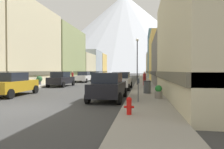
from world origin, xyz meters
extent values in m
plane|color=#3A3A3A|center=(0.00, 0.00, 0.00)|extent=(400.00, 400.00, 0.00)
cube|color=gray|center=(-6.25, 35.00, 0.07)|extent=(2.50, 100.00, 0.15)
cube|color=gray|center=(6.25, 35.00, 0.07)|extent=(2.50, 100.00, 0.15)
cube|color=beige|center=(-11.86, 15.64, 5.46)|extent=(8.73, 13.05, 10.92)
cube|color=#595444|center=(-11.86, 15.64, 1.60)|extent=(9.03, 13.05, 0.50)
cube|color=#8C9966|center=(-11.96, 29.47, 5.36)|extent=(8.93, 13.57, 10.73)
cube|color=#3F442D|center=(-11.96, 29.47, 1.60)|extent=(9.23, 13.57, 0.50)
cube|color=beige|center=(-11.95, 41.70, 3.27)|extent=(8.90, 9.84, 6.55)
cube|color=#595444|center=(-11.95, 41.70, 1.60)|extent=(9.20, 9.84, 0.50)
cube|color=#99A5B2|center=(-10.79, 51.38, 4.20)|extent=(6.59, 9.11, 8.40)
cube|color=#444A50|center=(-10.79, 51.38, 1.60)|extent=(6.89, 9.11, 0.50)
cube|color=#D8B259|center=(-11.77, 60.53, 4.04)|extent=(8.53, 8.20, 8.09)
cube|color=brown|center=(-11.77, 60.53, 1.60)|extent=(8.83, 8.20, 0.50)
cube|color=#66605B|center=(11.30, 18.33, 3.18)|extent=(7.60, 11.88, 6.36)
cube|color=#2D2B29|center=(11.30, 18.33, 1.60)|extent=(7.90, 11.88, 0.50)
cube|color=#D8B259|center=(12.38, 30.82, 4.50)|extent=(9.76, 13.09, 9.00)
cube|color=brown|center=(12.38, 30.82, 1.60)|extent=(10.06, 13.09, 0.50)
cube|color=slate|center=(12.00, 42.97, 5.96)|extent=(9.01, 10.92, 11.93)
cube|color=#22333F|center=(12.00, 42.97, 1.60)|extent=(9.31, 10.92, 0.50)
cube|color=#D8B259|center=(10.74, 54.63, 3.74)|extent=(6.49, 11.49, 7.48)
cube|color=brown|center=(10.74, 54.63, 1.60)|extent=(6.79, 11.49, 0.50)
cube|color=#99A5B2|center=(11.96, 65.05, 4.27)|extent=(8.92, 9.07, 8.54)
cube|color=#444A50|center=(11.96, 65.05, 1.60)|extent=(9.22, 9.07, 0.50)
cube|color=#B28419|center=(-3.80, 4.88, 0.74)|extent=(2.02, 4.47, 0.80)
cube|color=#1E232D|center=(-3.79, 4.63, 1.46)|extent=(1.69, 2.26, 0.64)
cylinder|color=black|center=(-4.79, 6.49, 0.34)|extent=(0.25, 0.69, 0.68)
cylinder|color=black|center=(-2.95, 6.56, 0.34)|extent=(0.25, 0.69, 0.68)
cylinder|color=black|center=(-2.81, 3.27, 0.34)|extent=(0.25, 0.69, 0.68)
cube|color=black|center=(-3.80, 13.77, 0.74)|extent=(1.89, 4.42, 0.80)
cube|color=#1E232D|center=(-3.80, 13.52, 1.46)|extent=(1.62, 2.22, 0.64)
cylinder|color=black|center=(-4.74, 15.41, 0.34)|extent=(0.23, 0.68, 0.68)
cylinder|color=black|center=(-2.90, 15.43, 0.34)|extent=(0.23, 0.68, 0.68)
cylinder|color=black|center=(-4.70, 12.11, 0.34)|extent=(0.23, 0.68, 0.68)
cylinder|color=black|center=(-2.86, 12.13, 0.34)|extent=(0.23, 0.68, 0.68)
cube|color=silver|center=(-3.80, 22.75, 0.74)|extent=(2.00, 4.47, 0.80)
cube|color=#1E232D|center=(-3.81, 23.00, 1.46)|extent=(1.68, 2.26, 0.64)
cylinder|color=black|center=(-2.82, 21.13, 0.34)|extent=(0.25, 0.69, 0.68)
cylinder|color=black|center=(-4.66, 21.06, 0.34)|extent=(0.25, 0.69, 0.68)
cylinder|color=black|center=(-2.94, 24.43, 0.34)|extent=(0.25, 0.69, 0.68)
cylinder|color=black|center=(-4.78, 24.36, 0.34)|extent=(0.25, 0.69, 0.68)
cube|color=#265933|center=(-3.80, 29.86, 0.74)|extent=(1.96, 4.45, 0.80)
cube|color=#1E232D|center=(-3.81, 29.61, 1.46)|extent=(1.66, 2.24, 0.64)
cylinder|color=black|center=(-4.67, 31.53, 0.34)|extent=(0.24, 0.69, 0.68)
cylinder|color=black|center=(-2.83, 31.48, 0.34)|extent=(0.24, 0.69, 0.68)
cylinder|color=black|center=(-4.77, 28.23, 0.34)|extent=(0.24, 0.69, 0.68)
cylinder|color=black|center=(-2.93, 28.18, 0.34)|extent=(0.24, 0.69, 0.68)
cube|color=black|center=(3.80, 3.91, 0.74)|extent=(1.90, 4.42, 0.80)
cube|color=#1E232D|center=(3.80, 3.66, 1.46)|extent=(1.63, 2.22, 0.64)
cylinder|color=black|center=(2.90, 5.57, 0.34)|extent=(0.23, 0.68, 0.68)
cylinder|color=black|center=(4.74, 5.55, 0.34)|extent=(0.23, 0.68, 0.68)
cylinder|color=black|center=(2.86, 2.27, 0.34)|extent=(0.23, 0.68, 0.68)
cylinder|color=black|center=(4.70, 2.25, 0.34)|extent=(0.23, 0.68, 0.68)
cube|color=silver|center=(3.80, 11.38, 0.74)|extent=(1.92, 4.43, 0.80)
cube|color=#1E232D|center=(3.80, 11.63, 1.46)|extent=(1.64, 2.23, 0.64)
cylinder|color=black|center=(4.69, 9.71, 0.34)|extent=(0.23, 0.68, 0.68)
cylinder|color=black|center=(2.85, 9.75, 0.34)|extent=(0.23, 0.68, 0.68)
cylinder|color=black|center=(4.75, 13.01, 0.34)|extent=(0.23, 0.68, 0.68)
cylinder|color=black|center=(2.91, 13.05, 0.34)|extent=(0.23, 0.68, 0.68)
cylinder|color=red|center=(5.45, -0.75, 0.43)|extent=(0.20, 0.20, 0.55)
sphere|color=red|center=(5.45, -0.75, 0.74)|extent=(0.22, 0.22, 0.22)
cylinder|color=red|center=(5.30, -0.75, 0.45)|extent=(0.10, 0.09, 0.09)
cylinder|color=red|center=(5.60, -0.75, 0.45)|extent=(0.10, 0.09, 0.09)
cylinder|color=#595960|center=(5.75, 2.43, 0.68)|extent=(0.06, 0.06, 1.05)
cube|color=#33383F|center=(5.75, 2.43, 1.34)|extent=(0.14, 0.10, 0.28)
cylinder|color=#4C5156|center=(6.35, 6.79, 0.60)|extent=(0.56, 0.56, 0.90)
cylinder|color=#2D2D33|center=(6.35, 6.79, 1.09)|extent=(0.59, 0.59, 0.08)
cylinder|color=#4C4C51|center=(-7.00, 14.30, 0.37)|extent=(0.43, 0.43, 0.43)
sphere|color=#2F5E36|center=(-7.00, 14.30, 0.88)|extent=(0.74, 0.74, 0.74)
cylinder|color=gray|center=(7.00, 4.12, 0.37)|extent=(0.49, 0.49, 0.44)
sphere|color=#288434|center=(7.00, 4.12, 0.76)|extent=(0.44, 0.44, 0.44)
cylinder|color=maroon|center=(-6.25, 24.09, 0.86)|extent=(0.36, 0.36, 1.43)
sphere|color=tan|center=(-6.25, 24.09, 1.69)|extent=(0.23, 0.23, 0.23)
cylinder|color=maroon|center=(6.25, 15.34, 0.86)|extent=(0.36, 0.36, 1.42)
sphere|color=tan|center=(6.25, 15.34, 1.69)|extent=(0.23, 0.23, 0.23)
cylinder|color=maroon|center=(6.25, 15.00, 0.87)|extent=(0.36, 0.36, 1.44)
sphere|color=tan|center=(6.25, 15.00, 1.71)|extent=(0.23, 0.23, 0.23)
cylinder|color=black|center=(5.35, 16.09, 2.90)|extent=(0.12, 0.12, 5.50)
sphere|color=white|center=(5.35, 16.09, 5.83)|extent=(0.36, 0.36, 0.36)
cone|color=silver|center=(-18.79, 260.00, 54.48)|extent=(237.12, 237.12, 108.96)
camera|label=1|loc=(5.96, -8.39, 1.89)|focal=30.75mm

